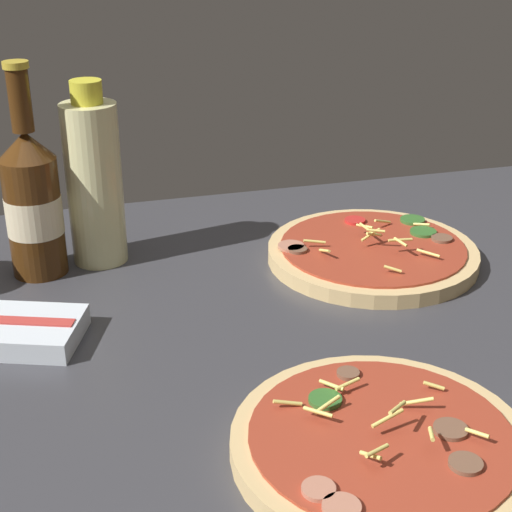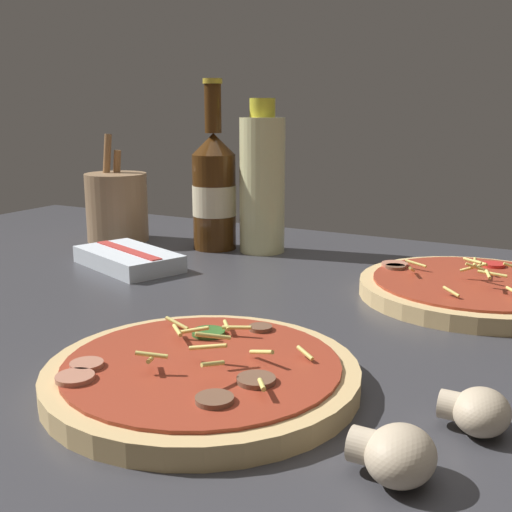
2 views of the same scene
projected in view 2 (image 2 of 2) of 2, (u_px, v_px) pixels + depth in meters
The scene contains 9 objects.
counter_slab at pixel (272, 317), 74.22cm from camera, with size 160.00×90.00×2.50cm.
pizza_near at pixel (202, 374), 52.86cm from camera, with size 26.02×26.02×5.10cm.
pizza_far at pixel (475, 289), 77.32cm from camera, with size 27.52×27.52×5.05cm.
beer_bottle at pixel (214, 189), 102.03cm from camera, with size 6.97×6.97×26.68cm.
oil_bottle at pixel (262, 183), 99.62cm from camera, with size 7.09×7.09×23.72cm.
mushroom_left at pixel (396, 454), 39.35cm from camera, with size 5.39×5.14×3.59cm.
mushroom_right at pixel (478, 411), 45.24cm from camera, with size 4.93×4.69×3.28cm.
utensil_crock at pixel (117, 206), 109.16cm from camera, with size 10.38×10.38×17.99cm.
dish_towel at pixel (128, 259), 91.86cm from camera, with size 18.53×14.30×2.56cm.
Camera 2 is at (32.06, -62.94, 25.20)cm, focal length 45.00 mm.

